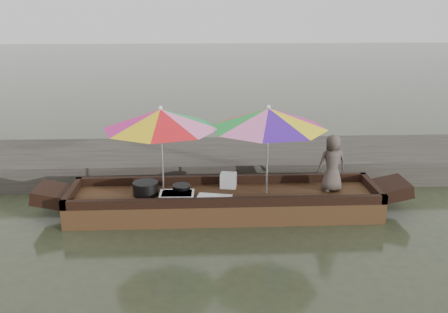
{
  "coord_description": "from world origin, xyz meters",
  "views": [
    {
      "loc": [
        -0.4,
        -8.01,
        3.47
      ],
      "look_at": [
        0.0,
        0.1,
        1.0
      ],
      "focal_mm": 40.0,
      "sensor_mm": 36.0,
      "label": 1
    }
  ],
  "objects_px": {
    "tray_crayfish": "(177,196)",
    "umbrella_bow": "(162,152)",
    "boat_hull": "(224,204)",
    "charcoal_grill": "(181,190)",
    "vendor": "(332,163)",
    "cooking_pot": "(146,189)",
    "umbrella_stern": "(267,151)",
    "tray_scallop": "(214,199)",
    "supply_bag": "(228,180)"
  },
  "relations": [
    {
      "from": "supply_bag",
      "to": "umbrella_bow",
      "type": "distance_m",
      "value": 1.35
    },
    {
      "from": "boat_hull",
      "to": "cooking_pot",
      "type": "xyz_separation_m",
      "value": [
        -1.35,
        0.04,
        0.29
      ]
    },
    {
      "from": "cooking_pot",
      "to": "umbrella_stern",
      "type": "distance_m",
      "value": 2.18
    },
    {
      "from": "boat_hull",
      "to": "umbrella_bow",
      "type": "bearing_deg",
      "value": 180.0
    },
    {
      "from": "supply_bag",
      "to": "vendor",
      "type": "bearing_deg",
      "value": -7.69
    },
    {
      "from": "supply_bag",
      "to": "tray_scallop",
      "type": "bearing_deg",
      "value": -113.31
    },
    {
      "from": "tray_crayfish",
      "to": "umbrella_stern",
      "type": "height_order",
      "value": "umbrella_stern"
    },
    {
      "from": "charcoal_grill",
      "to": "supply_bag",
      "type": "bearing_deg",
      "value": 17.88
    },
    {
      "from": "tray_scallop",
      "to": "boat_hull",
      "type": "bearing_deg",
      "value": 58.0
    },
    {
      "from": "boat_hull",
      "to": "charcoal_grill",
      "type": "xyz_separation_m",
      "value": [
        -0.74,
        0.08,
        0.25
      ]
    },
    {
      "from": "boat_hull",
      "to": "cooking_pot",
      "type": "bearing_deg",
      "value": 178.2
    },
    {
      "from": "boat_hull",
      "to": "tray_scallop",
      "type": "xyz_separation_m",
      "value": [
        -0.19,
        -0.3,
        0.21
      ]
    },
    {
      "from": "cooking_pot",
      "to": "tray_crayfish",
      "type": "distance_m",
      "value": 0.57
    },
    {
      "from": "cooking_pot",
      "to": "umbrella_bow",
      "type": "height_order",
      "value": "umbrella_bow"
    },
    {
      "from": "tray_crayfish",
      "to": "tray_scallop",
      "type": "bearing_deg",
      "value": -14.85
    },
    {
      "from": "umbrella_bow",
      "to": "cooking_pot",
      "type": "bearing_deg",
      "value": 172.15
    },
    {
      "from": "tray_crayfish",
      "to": "umbrella_bow",
      "type": "height_order",
      "value": "umbrella_bow"
    },
    {
      "from": "vendor",
      "to": "umbrella_bow",
      "type": "xyz_separation_m",
      "value": [
        -2.92,
        -0.1,
        0.27
      ]
    },
    {
      "from": "supply_bag",
      "to": "boat_hull",
      "type": "bearing_deg",
      "value": -104.68
    },
    {
      "from": "boat_hull",
      "to": "supply_bag",
      "type": "distance_m",
      "value": 0.47
    },
    {
      "from": "cooking_pot",
      "to": "tray_crayfish",
      "type": "bearing_deg",
      "value": -18.35
    },
    {
      "from": "tray_crayfish",
      "to": "vendor",
      "type": "bearing_deg",
      "value": 5.13
    },
    {
      "from": "cooking_pot",
      "to": "tray_scallop",
      "type": "relative_size",
      "value": 0.75
    },
    {
      "from": "charcoal_grill",
      "to": "vendor",
      "type": "distance_m",
      "value": 2.65
    },
    {
      "from": "umbrella_bow",
      "to": "charcoal_grill",
      "type": "bearing_deg",
      "value": 14.61
    },
    {
      "from": "boat_hull",
      "to": "tray_crayfish",
      "type": "bearing_deg",
      "value": -170.41
    },
    {
      "from": "supply_bag",
      "to": "umbrella_stern",
      "type": "bearing_deg",
      "value": -28.48
    },
    {
      "from": "charcoal_grill",
      "to": "umbrella_bow",
      "type": "bearing_deg",
      "value": -165.39
    },
    {
      "from": "vendor",
      "to": "tray_scallop",
      "type": "bearing_deg",
      "value": 4.92
    },
    {
      "from": "tray_scallop",
      "to": "supply_bag",
      "type": "height_order",
      "value": "supply_bag"
    },
    {
      "from": "tray_crayfish",
      "to": "charcoal_grill",
      "type": "bearing_deg",
      "value": 71.9
    },
    {
      "from": "boat_hull",
      "to": "tray_scallop",
      "type": "height_order",
      "value": "tray_scallop"
    },
    {
      "from": "tray_crayfish",
      "to": "supply_bag",
      "type": "distance_m",
      "value": 1.02
    },
    {
      "from": "boat_hull",
      "to": "charcoal_grill",
      "type": "bearing_deg",
      "value": 173.9
    },
    {
      "from": "vendor",
      "to": "umbrella_stern",
      "type": "bearing_deg",
      "value": -0.99
    },
    {
      "from": "supply_bag",
      "to": "umbrella_stern",
      "type": "xyz_separation_m",
      "value": [
        0.64,
        -0.35,
        0.65
      ]
    },
    {
      "from": "cooking_pot",
      "to": "tray_scallop",
      "type": "distance_m",
      "value": 1.21
    },
    {
      "from": "tray_scallop",
      "to": "supply_bag",
      "type": "xyz_separation_m",
      "value": [
        0.28,
        0.65,
        0.1
      ]
    },
    {
      "from": "vendor",
      "to": "supply_bag",
      "type": "bearing_deg",
      "value": -13.88
    },
    {
      "from": "charcoal_grill",
      "to": "umbrella_bow",
      "type": "height_order",
      "value": "umbrella_bow"
    },
    {
      "from": "vendor",
      "to": "umbrella_bow",
      "type": "bearing_deg",
      "value": -4.14
    },
    {
      "from": "boat_hull",
      "to": "vendor",
      "type": "height_order",
      "value": "vendor"
    },
    {
      "from": "cooking_pot",
      "to": "supply_bag",
      "type": "distance_m",
      "value": 1.47
    },
    {
      "from": "cooking_pot",
      "to": "charcoal_grill",
      "type": "bearing_deg",
      "value": 3.41
    },
    {
      "from": "supply_bag",
      "to": "umbrella_stern",
      "type": "height_order",
      "value": "umbrella_stern"
    },
    {
      "from": "tray_scallop",
      "to": "vendor",
      "type": "distance_m",
      "value": 2.16
    },
    {
      "from": "charcoal_grill",
      "to": "tray_crayfish",
      "type": "bearing_deg",
      "value": -108.1
    },
    {
      "from": "umbrella_stern",
      "to": "charcoal_grill",
      "type": "bearing_deg",
      "value": 176.92
    },
    {
      "from": "charcoal_grill",
      "to": "supply_bag",
      "type": "distance_m",
      "value": 0.87
    },
    {
      "from": "cooking_pot",
      "to": "umbrella_stern",
      "type": "bearing_deg",
      "value": -1.17
    }
  ]
}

